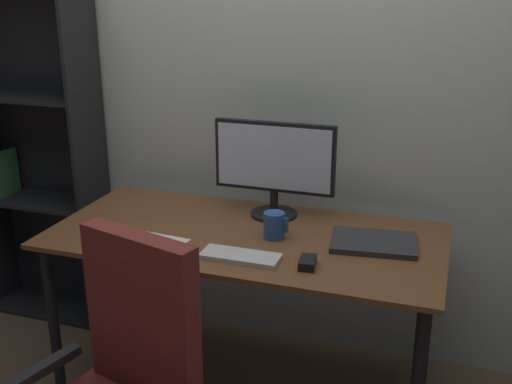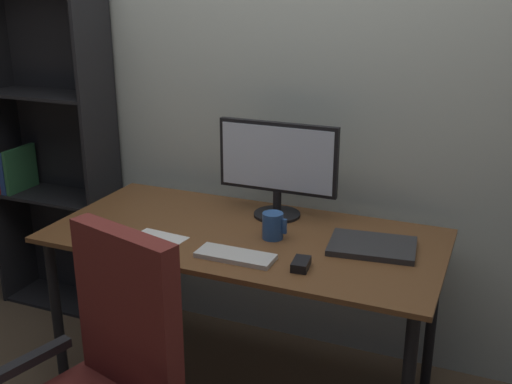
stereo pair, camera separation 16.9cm
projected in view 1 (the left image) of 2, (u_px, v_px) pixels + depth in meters
The scene contains 9 objects.
back_wall at pixel (285, 74), 2.76m from camera, with size 6.40×0.10×2.60m, color beige.
desk at pixel (245, 252), 2.48m from camera, with size 1.56×0.75×0.74m.
monitor at pixel (274, 163), 2.57m from camera, with size 0.52×0.20×0.41m.
keyboard at pixel (241, 256), 2.23m from camera, with size 0.29×0.11×0.02m, color silver.
mouse at pixel (308, 263), 2.17m from camera, with size 0.06×0.10×0.03m, color black.
coffee_mug at pixel (275, 225), 2.41m from camera, with size 0.10×0.08×0.11m.
laptop at pixel (374, 243), 2.35m from camera, with size 0.32×0.23×0.02m, color #2D2D30.
paper_sheet at pixel (147, 249), 2.31m from camera, with size 0.21×0.30×0.00m, color white.
bookshelf at pixel (37, 150), 3.12m from camera, with size 0.66×0.28×1.78m.
Camera 1 is at (0.76, -2.14, 1.70)m, focal length 43.22 mm.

